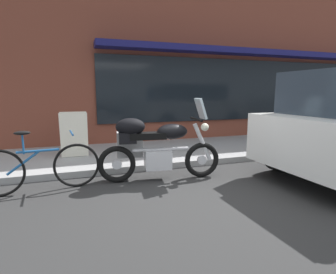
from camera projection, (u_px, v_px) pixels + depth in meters
The scene contains 5 objects.
ground_plane at pixel (191, 194), 3.98m from camera, with size 80.00×80.00×0.00m, color #2B2B2B.
storefront_building at pixel (306, 52), 9.18m from camera, with size 19.93×0.90×5.75m.
touring_motorcycle at pixel (153, 145), 4.57m from camera, with size 2.08×0.83×1.39m.
parked_bicycle at pixel (39, 167), 4.04m from camera, with size 1.75×0.48×0.94m.
sandwich_board_sign at pixel (74, 134), 5.75m from camera, with size 0.55×0.42×0.94m.
Camera 1 is at (-1.56, -3.47, 1.49)m, focal length 29.00 mm.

